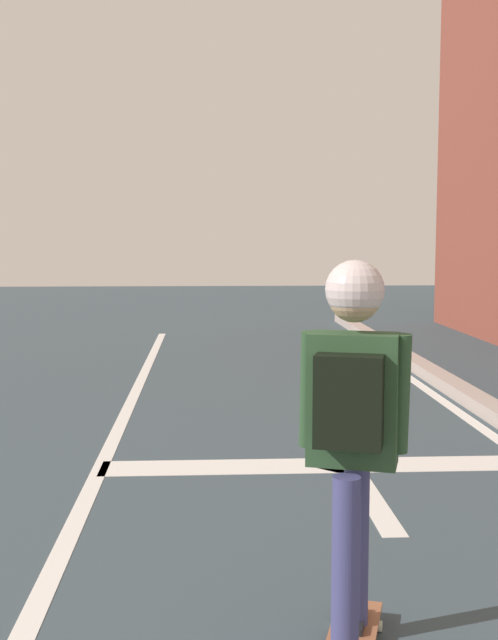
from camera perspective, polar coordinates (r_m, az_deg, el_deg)
name	(u,v)px	position (r m, az deg, el deg)	size (l,w,h in m)	color
lane_line_center	(64,547)	(4.83, -13.02, -15.43)	(0.12, 20.00, 0.01)	silver
stop_bar	(328,465)	(6.28, 5.65, -10.24)	(3.48, 0.40, 0.01)	silver
lane_arrow_stem	(371,498)	(5.56, 8.71, -12.43)	(0.16, 1.40, 0.01)	silver
lane_arrow_head	(349,463)	(6.36, 7.14, -10.04)	(0.56, 0.44, 0.01)	silver
skater	(353,408)	(3.24, 7.38, -6.26)	(0.43, 0.60, 1.58)	#404177
traffic_signal_mast	(442,17)	(8.01, 13.59, 20.22)	(4.80, 0.34, 5.55)	#536067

